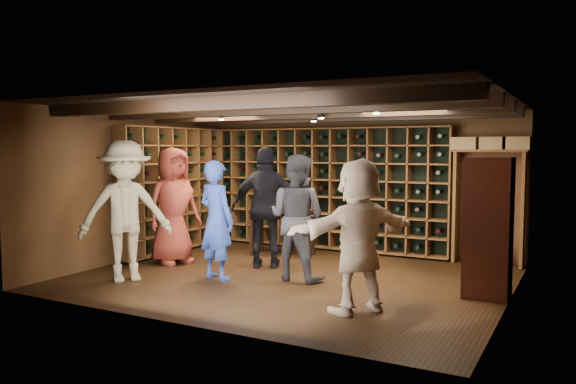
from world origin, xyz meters
The scene contains 13 objects.
ground centered at (0.00, 0.00, 0.00)m, with size 6.00×6.00×0.00m, color black.
room_shell centered at (0.00, 0.05, 2.42)m, with size 6.00×6.00×6.00m.
wine_rack_back centered at (-0.52, 2.33, 1.15)m, with size 4.65×0.30×2.20m.
wine_rack_left centered at (-2.83, 0.82, 1.15)m, with size 0.30×2.65×2.20m.
crate_shelf centered at (2.41, 2.32, 1.57)m, with size 1.20×0.32×2.07m.
display_cabinet centered at (2.71, 0.20, 0.86)m, with size 0.55×0.50×1.75m.
man_blue_shirt centered at (-0.88, -0.60, 0.86)m, with size 0.63×0.41×1.71m, color navy.
man_grey_suit centered at (0.15, -0.07, 0.90)m, with size 0.87×0.68×1.80m, color black.
guest_red_floral centered at (-2.16, -0.01, 0.95)m, with size 0.93×0.60×1.90m, color maroon.
guest_woman_black centered at (-0.65, 0.43, 0.96)m, with size 1.12×0.47×1.91m, color black.
guest_khaki centered at (-1.97, -1.28, 1.00)m, with size 1.29×0.74×2.00m, color #807859.
guest_beige centered at (1.50, -1.17, 0.89)m, with size 1.65×0.53×1.78m, color tan.
tasting_table centered at (-0.92, 1.44, 0.73)m, with size 1.14×0.68×1.10m.
Camera 1 is at (3.80, -7.16, 1.89)m, focal length 35.00 mm.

